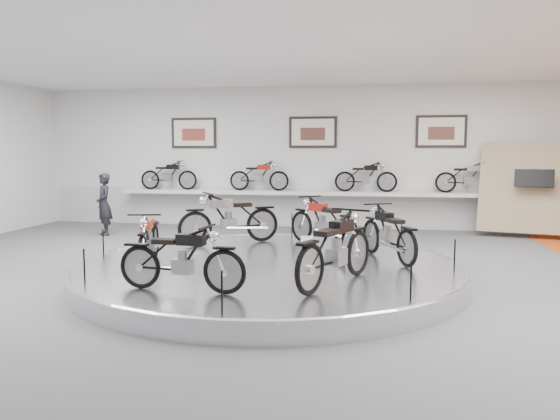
% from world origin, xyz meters
% --- Properties ---
extents(floor, '(16.00, 16.00, 0.00)m').
position_xyz_m(floor, '(0.00, 0.00, 0.00)').
color(floor, '#515153').
rests_on(floor, ground).
extents(ceiling, '(16.00, 16.00, 0.00)m').
position_xyz_m(ceiling, '(0.00, 0.00, 4.00)').
color(ceiling, white).
rests_on(ceiling, wall_back).
extents(wall_back, '(16.00, 0.00, 16.00)m').
position_xyz_m(wall_back, '(0.00, 7.00, 2.00)').
color(wall_back, silver).
rests_on(wall_back, floor).
extents(dado_band, '(15.68, 0.04, 1.10)m').
position_xyz_m(dado_band, '(0.00, 6.98, 0.55)').
color(dado_band, '#BCBCBA').
rests_on(dado_band, floor).
extents(display_platform, '(6.40, 6.40, 0.30)m').
position_xyz_m(display_platform, '(0.00, 0.30, 0.15)').
color(display_platform, silver).
rests_on(display_platform, floor).
extents(platform_rim, '(6.40, 6.40, 0.10)m').
position_xyz_m(platform_rim, '(0.00, 0.30, 0.27)').
color(platform_rim, '#B2B2BA').
rests_on(platform_rim, display_platform).
extents(shelf, '(11.00, 0.55, 0.10)m').
position_xyz_m(shelf, '(0.00, 6.70, 1.00)').
color(shelf, silver).
rests_on(shelf, wall_back).
extents(poster_left, '(1.35, 0.06, 0.88)m').
position_xyz_m(poster_left, '(-3.50, 6.96, 2.70)').
color(poster_left, '#EFE4CC').
rests_on(poster_left, wall_back).
extents(poster_center, '(1.35, 0.06, 0.88)m').
position_xyz_m(poster_center, '(0.00, 6.96, 2.70)').
color(poster_center, '#EFE4CC').
rests_on(poster_center, wall_back).
extents(poster_right, '(1.35, 0.06, 0.88)m').
position_xyz_m(poster_right, '(3.50, 6.96, 2.70)').
color(poster_right, '#EFE4CC').
rests_on(poster_right, wall_back).
extents(display_panel, '(2.56, 1.52, 2.30)m').
position_xyz_m(display_panel, '(5.60, 6.10, 1.25)').
color(display_panel, tan).
rests_on(display_panel, floor).
extents(shelf_bike_a, '(1.22, 0.43, 0.73)m').
position_xyz_m(shelf_bike_a, '(-4.20, 6.70, 1.42)').
color(shelf_bike_a, black).
rests_on(shelf_bike_a, shelf).
extents(shelf_bike_b, '(1.22, 0.43, 0.73)m').
position_xyz_m(shelf_bike_b, '(-1.50, 6.70, 1.42)').
color(shelf_bike_b, maroon).
rests_on(shelf_bike_b, shelf).
extents(shelf_bike_c, '(1.22, 0.43, 0.73)m').
position_xyz_m(shelf_bike_c, '(1.50, 6.70, 1.42)').
color(shelf_bike_c, black).
rests_on(shelf_bike_c, shelf).
extents(shelf_bike_d, '(1.22, 0.43, 0.73)m').
position_xyz_m(shelf_bike_d, '(4.20, 6.70, 1.42)').
color(shelf_bike_d, '#B9B9BF').
rests_on(shelf_bike_d, shelf).
extents(bike_a, '(1.22, 1.69, 0.94)m').
position_xyz_m(bike_a, '(1.95, 0.86, 0.77)').
color(bike_a, black).
rests_on(bike_a, display_platform).
extents(bike_b, '(1.60, 1.56, 0.97)m').
position_xyz_m(bike_b, '(0.74, 2.06, 0.79)').
color(bike_b, maroon).
rests_on(bike_b, display_platform).
extents(bike_c, '(1.83, 1.52, 1.05)m').
position_xyz_m(bike_c, '(-1.13, 2.02, 0.83)').
color(bike_c, '#B9B9BF').
rests_on(bike_c, display_platform).
extents(bike_d, '(0.87, 1.58, 0.88)m').
position_xyz_m(bike_d, '(-1.89, -0.21, 0.74)').
color(bike_d, red).
rests_on(bike_d, display_platform).
extents(bike_e, '(1.56, 0.68, 0.89)m').
position_xyz_m(bike_e, '(-0.79, -1.76, 0.75)').
color(bike_e, black).
rests_on(bike_e, display_platform).
extents(bike_f, '(1.29, 1.85, 1.03)m').
position_xyz_m(bike_f, '(1.19, -1.05, 0.81)').
color(bike_f, black).
rests_on(bike_f, display_platform).
extents(visitor, '(0.67, 0.70, 1.61)m').
position_xyz_m(visitor, '(-5.12, 4.52, 0.80)').
color(visitor, black).
rests_on(visitor, floor).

